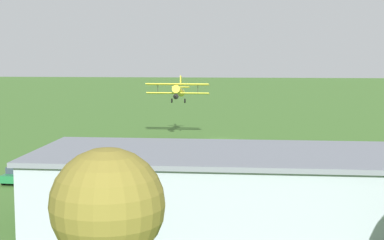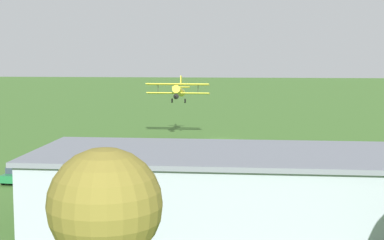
% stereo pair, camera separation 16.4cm
% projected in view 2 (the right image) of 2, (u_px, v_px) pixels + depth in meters
% --- Properties ---
extents(ground_plane, '(400.00, 400.00, 0.00)m').
position_uv_depth(ground_plane, '(220.00, 140.00, 85.04)').
color(ground_plane, '#3D6628').
extents(hangar, '(28.44, 12.43, 5.38)m').
position_uv_depth(hangar, '(224.00, 187.00, 43.78)').
color(hangar, '#99A3AD').
rests_on(hangar, ground_plane).
extents(biplane, '(9.08, 6.41, 3.89)m').
position_uv_depth(biplane, '(179.00, 90.00, 85.04)').
color(biplane, yellow).
extents(car_silver, '(2.48, 4.48, 1.61)m').
position_uv_depth(car_silver, '(87.00, 175.00, 57.05)').
color(car_silver, '#B7B7BC').
rests_on(car_silver, ground_plane).
extents(car_green, '(2.39, 4.64, 1.64)m').
position_uv_depth(car_green, '(19.00, 173.00, 57.66)').
color(car_green, '#1E6B38').
rests_on(car_green, ground_plane).
extents(person_crossing_taxiway, '(0.38, 0.38, 1.53)m').
position_uv_depth(person_crossing_taxiway, '(313.00, 167.00, 61.29)').
color(person_crossing_taxiway, beige).
rests_on(person_crossing_taxiway, ground_plane).
extents(person_walking_on_apron, '(0.50, 0.50, 1.53)m').
position_uv_depth(person_walking_on_apron, '(349.00, 180.00, 55.11)').
color(person_walking_on_apron, '#3F3F47').
rests_on(person_walking_on_apron, ground_plane).
extents(person_watching_takeoff, '(0.52, 0.52, 1.62)m').
position_uv_depth(person_watching_takeoff, '(105.00, 168.00, 60.65)').
color(person_watching_takeoff, '#72338C').
rests_on(person_watching_takeoff, ground_plane).
extents(person_at_fence_line, '(0.44, 0.44, 1.55)m').
position_uv_depth(person_at_fence_line, '(345.00, 175.00, 57.35)').
color(person_at_fence_line, '#33723F').
rests_on(person_at_fence_line, ground_plane).
extents(tree_by_windsock, '(4.86, 4.86, 8.74)m').
position_uv_depth(tree_by_windsock, '(105.00, 206.00, 24.69)').
color(tree_by_windsock, brown).
rests_on(tree_by_windsock, ground_plane).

